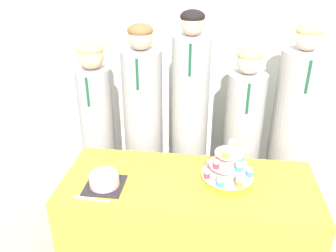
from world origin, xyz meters
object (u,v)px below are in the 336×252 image
at_px(cake_knife, 86,198).
at_px(student_1, 144,130).
at_px(student_3, 241,143).
at_px(student_4, 291,138).
at_px(student_2, 189,127).
at_px(student_0, 98,132).
at_px(cupcake_stand, 228,165).
at_px(round_cake, 104,178).

bearing_deg(cake_knife, student_1, 81.54).
height_order(student_3, student_4, student_4).
bearing_deg(student_4, student_2, -180.00).
xyz_separation_m(student_0, student_4, (1.48, 0.00, 0.05)).
height_order(cupcake_stand, student_4, student_4).
xyz_separation_m(cake_knife, student_0, (-0.19, 0.84, -0.01)).
distance_m(student_1, student_4, 1.11).
xyz_separation_m(student_0, student_3, (1.13, 0.00, -0.02)).
bearing_deg(round_cake, cake_knife, -119.18).
bearing_deg(student_1, cupcake_stand, -40.21).
bearing_deg(student_4, student_0, -180.00).
bearing_deg(student_0, round_cake, -69.40).
relative_size(cake_knife, student_4, 0.14).
height_order(student_2, student_3, student_2).
bearing_deg(round_cake, student_2, 56.55).
bearing_deg(student_2, student_1, 180.00).
distance_m(round_cake, cupcake_stand, 0.76).
bearing_deg(cake_knife, round_cake, 64.70).
bearing_deg(student_1, round_cake, -98.73).
bearing_deg(student_1, cake_knife, -102.33).
bearing_deg(cake_knife, student_2, 61.08).
bearing_deg(cupcake_stand, student_2, 117.56).
height_order(round_cake, cake_knife, round_cake).
relative_size(student_2, student_3, 1.17).
bearing_deg(student_4, round_cake, -150.14).
xyz_separation_m(round_cake, student_3, (0.86, 0.70, -0.08)).
relative_size(student_1, student_4, 0.98).
bearing_deg(student_1, student_0, -180.00).
height_order(round_cake, student_4, student_4).
relative_size(round_cake, student_4, 0.15).
bearing_deg(cupcake_stand, student_1, 139.79).
distance_m(cake_knife, student_1, 0.86).
distance_m(round_cake, student_0, 0.75).
bearing_deg(student_0, cupcake_stand, -28.09).
xyz_separation_m(student_1, student_3, (0.75, -0.00, -0.06)).
distance_m(round_cake, cake_knife, 0.16).
bearing_deg(cupcake_stand, student_4, 48.43).
height_order(cupcake_stand, student_0, student_0).
relative_size(round_cake, student_1, 0.15).
xyz_separation_m(cupcake_stand, student_0, (-1.01, 0.54, -0.11)).
distance_m(student_2, student_3, 0.42).
height_order(cake_knife, cupcake_stand, cupcake_stand).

